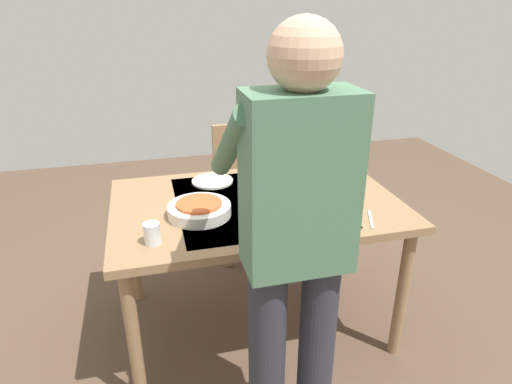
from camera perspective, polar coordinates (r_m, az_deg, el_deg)
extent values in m
plane|color=brown|center=(2.68, 0.00, -16.32)|extent=(6.00, 6.00, 0.00)
cube|color=#93704C|center=(2.27, 0.00, -1.62)|extent=(1.44, 0.94, 0.04)
cube|color=#B2B7C1|center=(2.26, 0.00, -1.20)|extent=(0.79, 0.80, 0.00)
cylinder|color=#93704C|center=(2.98, 10.24, -3.72)|extent=(0.06, 0.06, 0.73)
cylinder|color=#93704C|center=(2.75, -15.51, -6.80)|extent=(0.06, 0.06, 0.73)
cylinder|color=#93704C|center=(2.39, 18.24, -12.32)|extent=(0.06, 0.06, 0.73)
cylinder|color=#93704C|center=(2.09, -15.41, -17.87)|extent=(0.06, 0.06, 0.73)
cube|color=brown|center=(3.11, -1.17, -0.47)|extent=(0.40, 0.40, 0.04)
cube|color=#93704C|center=(3.18, -1.97, 4.86)|extent=(0.40, 0.04, 0.45)
cylinder|color=#93704C|center=(3.39, 0.99, -2.48)|extent=(0.04, 0.04, 0.43)
cylinder|color=#93704C|center=(3.32, -4.68, -3.13)|extent=(0.04, 0.04, 0.43)
cylinder|color=#93704C|center=(3.10, 2.66, -5.19)|extent=(0.04, 0.04, 0.43)
cylinder|color=#93704C|center=(3.03, -3.53, -5.97)|extent=(0.04, 0.04, 0.43)
cylinder|color=#2D2D38|center=(1.82, 1.40, -21.35)|extent=(0.14, 0.14, 0.88)
cylinder|color=#2D2D38|center=(1.87, 7.69, -20.09)|extent=(0.14, 0.14, 0.88)
cube|color=#4C7556|center=(1.42, 5.57, 0.96)|extent=(0.36, 0.20, 0.60)
sphere|color=tan|center=(1.32, 6.29, 17.10)|extent=(0.22, 0.22, 0.22)
cylinder|color=#4C7556|center=(1.57, -3.18, 6.11)|extent=(0.08, 0.52, 0.40)
cylinder|color=#4C7556|center=(1.67, 8.49, 6.95)|extent=(0.08, 0.52, 0.40)
cylinder|color=black|center=(2.45, 1.40, 3.44)|extent=(0.07, 0.07, 0.20)
cylinder|color=black|center=(2.41, 1.43, 6.57)|extent=(0.03, 0.03, 0.08)
cylinder|color=black|center=(2.39, 1.44, 7.66)|extent=(0.03, 0.03, 0.02)
cylinder|color=white|center=(2.42, 9.05, 0.41)|extent=(0.06, 0.06, 0.01)
cylinder|color=white|center=(2.41, 9.11, 1.24)|extent=(0.01, 0.01, 0.07)
cone|color=white|center=(2.38, 9.22, 2.85)|extent=(0.07, 0.07, 0.07)
cylinder|color=beige|center=(2.39, 9.19, 2.35)|extent=(0.03, 0.03, 0.03)
cylinder|color=white|center=(2.21, 7.29, -1.85)|extent=(0.06, 0.06, 0.01)
cylinder|color=white|center=(2.20, 7.34, -0.96)|extent=(0.01, 0.01, 0.07)
cone|color=white|center=(2.17, 7.44, 0.78)|extent=(0.07, 0.07, 0.07)
cylinder|color=beige|center=(2.18, 7.41, 0.24)|extent=(0.03, 0.03, 0.03)
cylinder|color=silver|center=(1.91, -13.19, -5.22)|extent=(0.07, 0.07, 0.09)
cylinder|color=silver|center=(2.33, 6.96, 0.86)|extent=(0.07, 0.07, 0.11)
cylinder|color=white|center=(2.12, -7.28, -2.33)|extent=(0.30, 0.30, 0.05)
cylinder|color=#C6562D|center=(2.11, -7.32, -1.77)|extent=(0.22, 0.22, 0.03)
cylinder|color=white|center=(2.50, -5.62, 1.42)|extent=(0.23, 0.23, 0.01)
cube|color=silver|center=(2.62, 6.66, 2.40)|extent=(0.02, 0.20, 0.00)
cube|color=silver|center=(2.14, 14.52, -3.41)|extent=(0.08, 0.17, 0.00)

